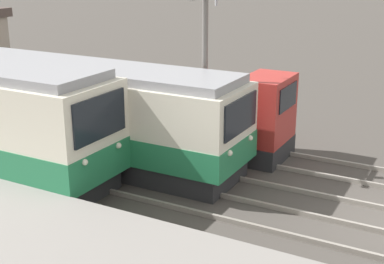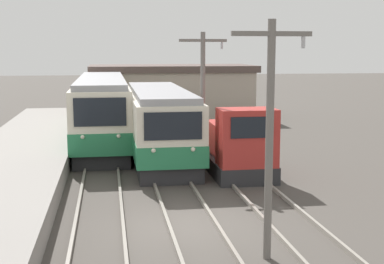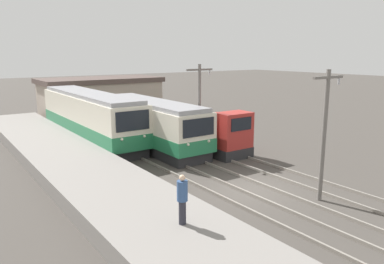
{
  "view_description": "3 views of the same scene",
  "coord_description": "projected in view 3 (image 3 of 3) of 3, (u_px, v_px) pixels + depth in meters",
  "views": [
    {
      "loc": [
        -13.83,
        -1.36,
        6.85
      ],
      "look_at": [
        -0.35,
        5.95,
        1.85
      ],
      "focal_mm": 50.0,
      "sensor_mm": 36.0,
      "label": 1
    },
    {
      "loc": [
        -2.23,
        -15.52,
        5.3
      ],
      "look_at": [
        1.31,
        7.0,
        1.79
      ],
      "focal_mm": 50.0,
      "sensor_mm": 36.0,
      "label": 2
    },
    {
      "loc": [
        -12.64,
        -12.89,
        6.72
      ],
      "look_at": [
        0.5,
        5.71,
        1.91
      ],
      "focal_mm": 35.0,
      "sensor_mm": 36.0,
      "label": 3
    }
  ],
  "objects": [
    {
      "name": "commuter_train_center",
      "position": [
        151.0,
        126.0,
        26.9
      ],
      "size": [
        2.84,
        11.65,
        3.43
      ],
      "color": "#28282B",
      "rests_on": "ground"
    },
    {
      "name": "platform_left",
      "position": [
        138.0,
        211.0,
        15.21
      ],
      "size": [
        4.5,
        54.0,
        0.83
      ],
      "primitive_type": "cube",
      "color": "gray",
      "rests_on": "ground"
    },
    {
      "name": "commuter_train_left",
      "position": [
        90.0,
        118.0,
        29.08
      ],
      "size": [
        2.84,
        15.1,
        3.78
      ],
      "color": "#28282B",
      "rests_on": "ground"
    },
    {
      "name": "catenary_mast_mid",
      "position": [
        200.0,
        106.0,
        24.36
      ],
      "size": [
        2.0,
        0.2,
        6.04
      ],
      "color": "slate",
      "rests_on": "ground"
    },
    {
      "name": "station_building",
      "position": [
        101.0,
        97.0,
        40.68
      ],
      "size": [
        12.6,
        6.3,
        4.13
      ],
      "color": "#AD9E8E",
      "rests_on": "ground"
    },
    {
      "name": "shunting_locomotive",
      "position": [
        220.0,
        136.0,
        25.36
      ],
      "size": [
        2.4,
        4.67,
        3.0
      ],
      "color": "#28282B",
      "rests_on": "ground"
    },
    {
      "name": "person_on_platform",
      "position": [
        182.0,
        197.0,
        12.98
      ],
      "size": [
        0.38,
        0.38,
        1.81
      ],
      "color": "#282833",
      "rests_on": "platform_left"
    },
    {
      "name": "track_left",
      "position": [
        208.0,
        199.0,
        17.35
      ],
      "size": [
        1.54,
        60.0,
        0.14
      ],
      "color": "gray",
      "rests_on": "ground"
    },
    {
      "name": "catenary_mast_near",
      "position": [
        324.0,
        130.0,
        16.79
      ],
      "size": [
        2.0,
        0.2,
        6.04
      ],
      "color": "slate",
      "rests_on": "ground"
    },
    {
      "name": "ground_plane",
      "position": [
        249.0,
        189.0,
        18.83
      ],
      "size": [
        200.0,
        200.0,
        0.0
      ],
      "primitive_type": "plane",
      "color": "#47423D"
    },
    {
      "name": "track_right",
      "position": [
        292.0,
        176.0,
        20.62
      ],
      "size": [
        1.54,
        60.0,
        0.14
      ],
      "color": "gray",
      "rests_on": "ground"
    },
    {
      "name": "track_center",
      "position": [
        252.0,
        187.0,
        18.93
      ],
      "size": [
        1.54,
        60.0,
        0.14
      ],
      "color": "gray",
      "rests_on": "ground"
    }
  ]
}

